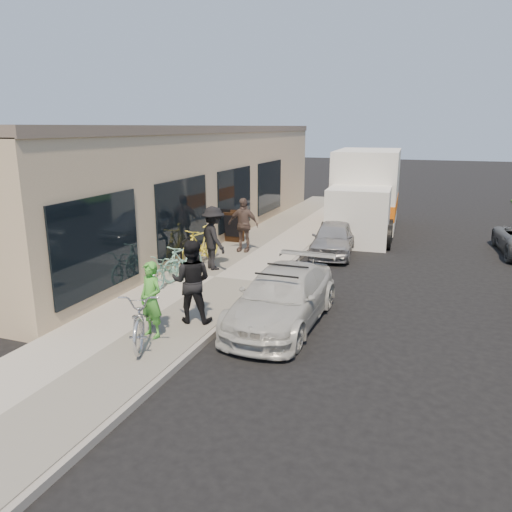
% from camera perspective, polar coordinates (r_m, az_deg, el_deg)
% --- Properties ---
extents(ground, '(120.00, 120.00, 0.00)m').
position_cam_1_polar(ground, '(10.62, -1.74, -8.67)').
color(ground, black).
rests_on(ground, ground).
extents(sidewalk, '(3.00, 34.00, 0.15)m').
position_cam_1_polar(sidewalk, '(13.93, -4.72, -2.65)').
color(sidewalk, '#A19B91').
rests_on(sidewalk, ground).
extents(curb, '(0.12, 34.00, 0.13)m').
position_cam_1_polar(curb, '(13.38, 1.32, -3.38)').
color(curb, gray).
rests_on(curb, ground).
extents(storefront, '(3.60, 20.00, 4.22)m').
position_cam_1_polar(storefront, '(19.34, -7.32, 8.33)').
color(storefront, '#CAAF8C').
rests_on(storefront, ground).
extents(bike_rack, '(0.18, 0.63, 0.90)m').
position_cam_1_polar(bike_rack, '(14.43, -8.20, 0.41)').
color(bike_rack, black).
rests_on(bike_rack, sidewalk).
extents(sandwich_board, '(0.67, 0.68, 1.10)m').
position_cam_1_polar(sandwich_board, '(17.95, -2.54, 3.40)').
color(sandwich_board, black).
rests_on(sandwich_board, sidewalk).
extents(sedan_white, '(1.76, 4.15, 1.24)m').
position_cam_1_polar(sedan_white, '(10.87, 3.06, -4.75)').
color(sedan_white, '#BCBCB7').
rests_on(sedan_white, ground).
extents(sedan_silver, '(1.62, 3.40, 1.12)m').
position_cam_1_polar(sedan_silver, '(16.91, 8.83, 2.01)').
color(sedan_silver, '#999A9E').
rests_on(sedan_silver, ground).
extents(moving_truck, '(2.88, 6.76, 3.26)m').
position_cam_1_polar(moving_truck, '(21.04, 12.37, 6.75)').
color(moving_truck, silver).
rests_on(moving_truck, ground).
extents(tandem_bike, '(1.45, 2.21, 1.10)m').
position_cam_1_polar(tandem_bike, '(9.90, -12.46, -6.44)').
color(tandem_bike, silver).
rests_on(tandem_bike, sidewalk).
extents(woman_rider, '(0.64, 0.53, 1.52)m').
position_cam_1_polar(woman_rider, '(9.99, -11.90, -4.90)').
color(woman_rider, green).
rests_on(woman_rider, sidewalk).
extents(man_standing, '(1.00, 0.85, 1.78)m').
position_cam_1_polar(man_standing, '(10.58, -7.39, -2.87)').
color(man_standing, black).
rests_on(man_standing, sidewalk).
extents(cruiser_bike_a, '(0.79, 1.72, 1.00)m').
position_cam_1_polar(cruiser_bike_a, '(13.70, -8.35, -0.55)').
color(cruiser_bike_a, '#80BFA9').
rests_on(cruiser_bike_a, sidewalk).
extents(cruiser_bike_b, '(0.68, 1.64, 0.84)m').
position_cam_1_polar(cruiser_bike_b, '(13.25, -9.77, -1.49)').
color(cruiser_bike_b, '#80BFA9').
rests_on(cruiser_bike_b, sidewalk).
extents(cruiser_bike_c, '(0.85, 1.90, 1.11)m').
position_cam_1_polar(cruiser_bike_c, '(15.27, -6.38, 1.28)').
color(cruiser_bike_c, yellow).
rests_on(cruiser_bike_c, sidewalk).
extents(bystander_a, '(1.34, 1.30, 1.84)m').
position_cam_1_polar(bystander_a, '(14.45, -4.88, 2.05)').
color(bystander_a, black).
rests_on(bystander_a, sidewalk).
extents(bystander_b, '(1.05, 0.46, 1.78)m').
position_cam_1_polar(bystander_b, '(16.52, -1.48, 3.59)').
color(bystander_b, brown).
rests_on(bystander_b, sidewalk).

